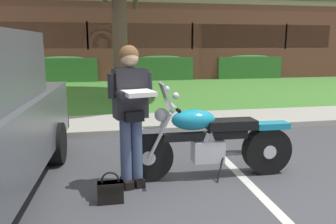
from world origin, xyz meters
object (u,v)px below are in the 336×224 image
at_px(motorcycle, 215,141).
at_px(brick_building, 92,39).
at_px(hedge_center_right, 247,66).
at_px(hedge_left, 64,68).
at_px(handbag, 111,190).
at_px(hedge_center_left, 160,67).
at_px(rider_person, 131,106).

relative_size(motorcycle, brick_building, 0.08).
bearing_deg(hedge_center_right, hedge_left, 180.00).
bearing_deg(handbag, hedge_left, 98.13).
height_order(hedge_center_left, hedge_center_right, same).
bearing_deg(handbag, brick_building, 92.09).
distance_m(motorcycle, hedge_center_left, 11.82).
distance_m(motorcycle, hedge_left, 12.16).
xyz_separation_m(motorcycle, handbag, (-1.36, -0.51, -0.34)).
relative_size(hedge_center_left, brick_building, 0.11).
relative_size(rider_person, hedge_center_left, 0.57).
bearing_deg(hedge_left, hedge_center_left, 0.00).
distance_m(hedge_center_right, brick_building, 9.52).
bearing_deg(motorcycle, hedge_center_right, 64.43).
xyz_separation_m(hedge_left, hedge_center_left, (4.37, 0.00, 0.00)).
bearing_deg(hedge_center_left, rider_person, -101.17).
distance_m(handbag, brick_building, 17.90).
height_order(hedge_left, brick_building, brick_building).
bearing_deg(hedge_center_left, handbag, -102.05).
relative_size(handbag, brick_building, 0.01).
height_order(hedge_left, hedge_center_left, same).
xyz_separation_m(rider_person, brick_building, (-0.92, 17.40, 0.98)).
bearing_deg(rider_person, motorcycle, 5.74).
bearing_deg(rider_person, hedge_left, 99.69).
distance_m(handbag, hedge_center_right, 14.12).
relative_size(hedge_center_left, hedge_center_right, 0.93).
bearing_deg(handbag, hedge_center_right, 60.33).
distance_m(handbag, hedge_center_left, 12.55).
relative_size(rider_person, brick_building, 0.06).
bearing_deg(hedge_left, motorcycle, -75.16).
distance_m(hedge_left, brick_building, 5.80).
bearing_deg(brick_building, hedge_center_right, -35.91).
relative_size(motorcycle, rider_person, 1.31).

